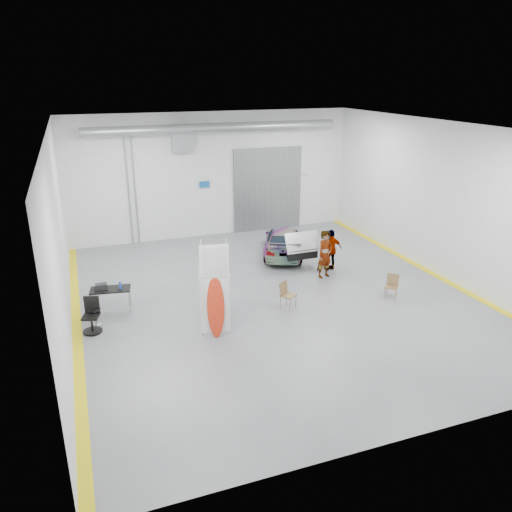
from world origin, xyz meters
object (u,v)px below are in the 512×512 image
object	(u,v)px
sedan_car	(284,241)
folding_chair_far	(391,291)
person_b	(327,251)
person_a	(325,254)
folding_chair_near	(288,300)
person_c	(331,250)
work_table	(108,289)
office_chair	(91,317)
shop_stool	(96,319)
surfboard_display	(217,298)

from	to	relation	value
sedan_car	folding_chair_far	distance (m)	5.96
sedan_car	person_b	xyz separation A→B (m)	(0.91, -2.40, 0.23)
person_a	folding_chair_near	world-z (taller)	person_a
person_a	person_c	size ratio (longest dim) A/B	1.11
person_b	work_table	xyz separation A→B (m)	(-8.74, -0.92, -0.01)
sedan_car	office_chair	size ratio (longest dim) A/B	3.74
person_b	office_chair	size ratio (longest dim) A/B	1.50
person_b	shop_stool	xyz separation A→B (m)	(-9.23, -2.05, -0.49)
surfboard_display	work_table	xyz separation A→B (m)	(-2.99, 2.88, -0.45)
work_table	shop_stool	bearing A→B (deg)	-113.64
person_c	shop_stool	size ratio (longest dim) A/B	2.41
surfboard_display	folding_chair_far	distance (m)	6.70
person_a	work_table	distance (m)	8.30
person_c	folding_chair_far	distance (m)	3.40
person_c	folding_chair_far	size ratio (longest dim) A/B	1.95
person_a	surfboard_display	size ratio (longest dim) A/B	0.60
sedan_car	surfboard_display	distance (m)	7.88
sedan_car	folding_chair_near	bearing A→B (deg)	92.78
sedan_car	surfboard_display	bearing A→B (deg)	76.24
work_table	office_chair	xyz separation A→B (m)	(-0.64, -1.26, -0.34)
folding_chair_far	shop_stool	distance (m)	10.17
person_c	work_table	xyz separation A→B (m)	(-8.91, -0.92, -0.02)
person_b	folding_chair_far	xyz separation A→B (m)	(0.87, -3.28, -0.56)
surfboard_display	work_table	size ratio (longest dim) A/B	2.24
folding_chair_far	work_table	world-z (taller)	work_table
person_c	work_table	world-z (taller)	person_c
folding_chair_far	folding_chair_near	bearing A→B (deg)	-142.22
person_b	shop_stool	distance (m)	9.47
person_a	shop_stool	xyz separation A→B (m)	(-8.79, -1.42, -0.60)
person_c	office_chair	xyz separation A→B (m)	(-9.55, -2.17, -0.36)
sedan_car	work_table	world-z (taller)	sedan_car
surfboard_display	shop_stool	size ratio (longest dim) A/B	4.44
sedan_car	person_c	size ratio (longest dim) A/B	2.45
person_a	office_chair	bearing A→B (deg)	174.07
sedan_car	shop_stool	xyz separation A→B (m)	(-8.33, -4.45, -0.25)
sedan_car	folding_chair_near	distance (m)	5.54
person_b	shop_stool	world-z (taller)	person_b
person_c	office_chair	world-z (taller)	person_c
surfboard_display	folding_chair_near	size ratio (longest dim) A/B	3.35
folding_chair_near	person_b	bearing A→B (deg)	8.89
surfboard_display	work_table	distance (m)	4.18
surfboard_display	folding_chair_near	bearing A→B (deg)	30.73
folding_chair_far	work_table	distance (m)	9.90
person_a	folding_chair_near	bearing A→B (deg)	-155.28
office_chair	folding_chair_far	bearing A→B (deg)	10.97
folding_chair_far	office_chair	size ratio (longest dim) A/B	0.78
work_table	office_chair	world-z (taller)	office_chair
person_b	folding_chair_far	world-z (taller)	person_b
shop_stool	surfboard_display	bearing A→B (deg)	-26.50
folding_chair_near	surfboard_display	bearing A→B (deg)	166.02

